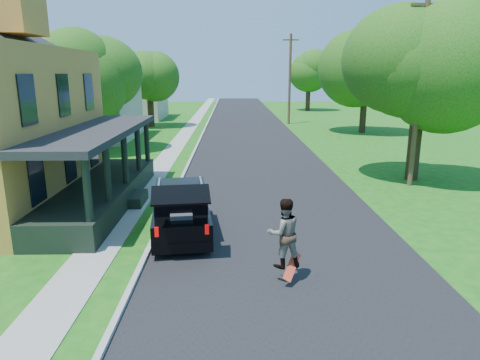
{
  "coord_description": "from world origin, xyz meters",
  "views": [
    {
      "loc": [
        -1.53,
        -10.85,
        5.24
      ],
      "look_at": [
        -1.25,
        3.0,
        1.75
      ],
      "focal_mm": 32.0,
      "sensor_mm": 36.0,
      "label": 1
    }
  ],
  "objects_px": {
    "black_suv": "(181,211)",
    "skateboarder": "(284,233)",
    "tree_right_near": "(421,65)",
    "utility_pole_near": "(419,90)"
  },
  "relations": [
    {
      "from": "black_suv",
      "to": "skateboarder",
      "type": "xyz_separation_m",
      "value": [
        2.98,
        -3.34,
        0.5
      ]
    },
    {
      "from": "utility_pole_near",
      "to": "tree_right_near",
      "type": "bearing_deg",
      "value": 66.81
    },
    {
      "from": "tree_right_near",
      "to": "utility_pole_near",
      "type": "xyz_separation_m",
      "value": [
        -0.5,
        -1.21,
        -1.12
      ]
    },
    {
      "from": "skateboarder",
      "to": "utility_pole_near",
      "type": "relative_size",
      "value": 0.21
    },
    {
      "from": "tree_right_near",
      "to": "utility_pole_near",
      "type": "height_order",
      "value": "tree_right_near"
    },
    {
      "from": "black_suv",
      "to": "skateboarder",
      "type": "height_order",
      "value": "skateboarder"
    },
    {
      "from": "tree_right_near",
      "to": "utility_pole_near",
      "type": "distance_m",
      "value": 1.72
    },
    {
      "from": "skateboarder",
      "to": "utility_pole_near",
      "type": "height_order",
      "value": "utility_pole_near"
    },
    {
      "from": "skateboarder",
      "to": "utility_pole_near",
      "type": "xyz_separation_m",
      "value": [
        7.22,
        9.53,
        3.14
      ]
    },
    {
      "from": "skateboarder",
      "to": "tree_right_near",
      "type": "height_order",
      "value": "tree_right_near"
    }
  ]
}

